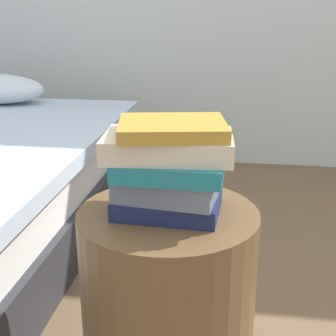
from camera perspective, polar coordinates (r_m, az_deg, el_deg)
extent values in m
cylinder|color=brown|center=(1.26, 0.00, -15.86)|extent=(0.44, 0.44, 0.51)
cube|color=#19234C|center=(1.12, -0.02, -4.39)|extent=(0.25, 0.18, 0.04)
cube|color=slate|center=(1.10, -0.12, -2.07)|extent=(0.24, 0.19, 0.06)
cube|color=#1E727F|center=(1.09, 0.34, 0.31)|extent=(0.25, 0.21, 0.04)
cube|color=beige|center=(1.08, -0.11, 2.77)|extent=(0.30, 0.20, 0.05)
cube|color=#B7842D|center=(1.07, 0.53, 4.85)|extent=(0.27, 0.23, 0.03)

